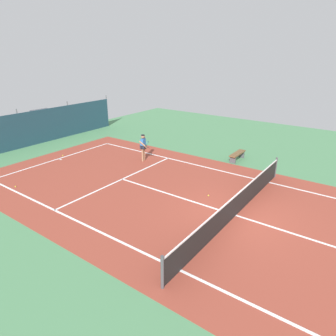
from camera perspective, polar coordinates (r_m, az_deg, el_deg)
The scene contains 10 objects.
ground_plane at distance 12.82m, azimuth 12.67°, elevation -8.76°, with size 36.00×36.00×0.00m, color #4C8456.
court_surface at distance 12.82m, azimuth 12.67°, elevation -8.75°, with size 11.02×26.60×0.01m.
tennis_net at distance 12.58m, azimuth 12.86°, elevation -6.74°, with size 10.12×0.10×1.10m.
back_fence at distance 23.67m, azimuth -26.53°, elevation 5.23°, with size 16.30×0.98×2.70m.
tennis_player at distance 18.31m, azimuth -4.71°, elevation 4.22°, with size 0.61×0.81×1.64m.
tennis_ball_near_player at distance 20.53m, azimuth -19.30°, elevation 2.25°, with size 0.07×0.07×0.07m, color #CCDB33.
tennis_ball_midcourt at distance 14.18m, azimuth 7.66°, elevation -5.18°, with size 0.07×0.07×0.07m, color #CCDB33.
tennis_ball_by_sideline at distance 16.76m, azimuth -26.92°, elevation -3.15°, with size 0.07×0.07×0.07m, color #CCDB33.
parked_car at distance 27.81m, azimuth -22.15°, elevation 8.38°, with size 2.12×4.25×1.68m.
courtside_bench at distance 18.98m, azimuth 13.01°, elevation 2.50°, with size 1.60×0.40×0.49m.
Camera 1 is at (-10.39, -4.08, 6.30)m, focal length 32.18 mm.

